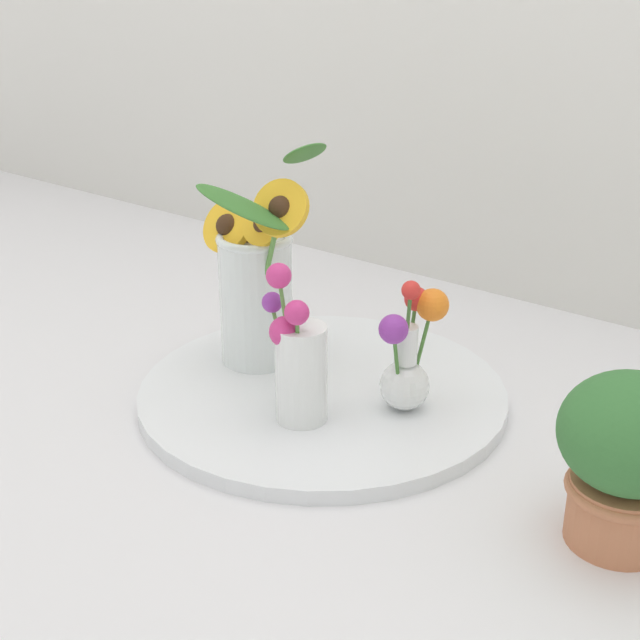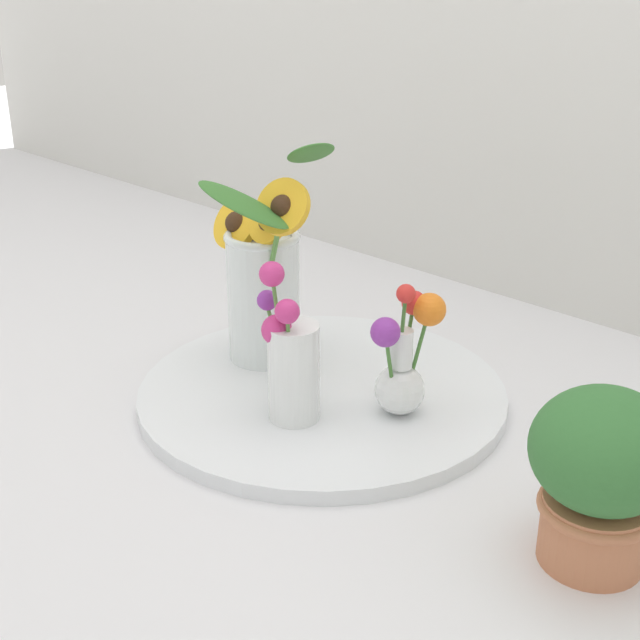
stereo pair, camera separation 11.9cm
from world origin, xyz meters
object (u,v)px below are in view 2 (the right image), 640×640
Objects in this scene: mason_jar_sunflowers at (264,280)px; potted_plant at (601,471)px; vase_bulb_right at (404,360)px; serving_tray at (320,393)px; vase_small_center at (290,360)px.

potted_plant is at bearing -6.88° from mason_jar_sunflowers.
vase_bulb_right is at bearing 2.81° from mason_jar_sunflowers.
vase_bulb_right is at bearing 165.68° from potted_plant.
serving_tray is at bearing -4.76° from mason_jar_sunflowers.
vase_bulb_right is (0.25, 0.01, -0.05)m from mason_jar_sunflowers.
vase_small_center is 1.17× the size of vase_bulb_right.
potted_plant is (0.31, -0.08, 0.01)m from vase_bulb_right.
serving_tray is 2.83× the size of vase_bulb_right.
mason_jar_sunflowers is at bearing -177.19° from vase_bulb_right.
vase_bulb_right is (0.13, 0.02, 0.09)m from serving_tray.
serving_tray is 0.46m from potted_plant.
serving_tray is at bearing 172.54° from potted_plant.
vase_small_center is (0.03, -0.09, 0.09)m from serving_tray.
vase_small_center reaches higher than potted_plant.
mason_jar_sunflowers is at bearing 147.54° from vase_small_center.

